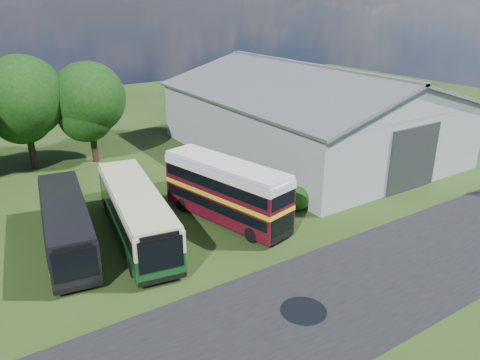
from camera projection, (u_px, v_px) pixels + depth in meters
ground at (288, 272)px, 25.13m from camera, size 120.00×120.00×0.00m
asphalt_road at (370, 281)px, 24.33m from camera, size 60.00×8.00×0.02m
puddle at (303, 311)px, 22.03m from camera, size 2.20×2.20×0.01m
storage_shed at (308, 107)px, 43.70m from camera, size 18.80×24.80×8.15m
tree_mid at (23, 97)px, 38.07m from camera, size 6.80×6.80×9.60m
tree_right_a at (89, 98)px, 40.03m from camera, size 6.26×6.26×8.83m
shrub_front at (297, 209)px, 32.66m from camera, size 1.70×1.70×1.70m
shrub_mid at (279, 199)px, 34.21m from camera, size 1.60×1.60×1.60m
shrub_back at (263, 190)px, 35.77m from camera, size 1.80×1.80×1.80m
bus_green_single at (136, 213)px, 28.08m from camera, size 4.53×11.82×3.18m
bus_maroon_double at (226, 192)px, 30.27m from camera, size 4.51×9.75×4.06m
bus_dark_single at (66, 224)px, 27.08m from camera, size 4.12×10.81×2.91m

